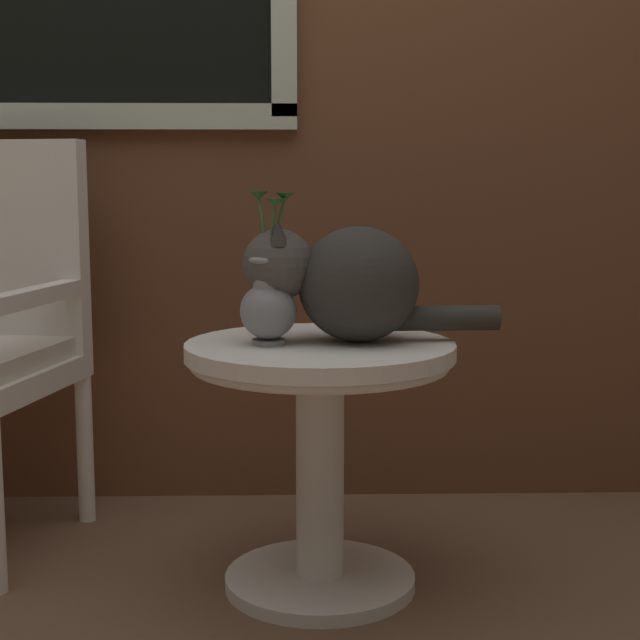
# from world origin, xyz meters

# --- Properties ---
(ground_plane) EXTENTS (6.00, 6.00, 0.00)m
(ground_plane) POSITION_xyz_m (0.00, 0.00, 0.00)
(ground_plane) COLOR brown
(back_wall) EXTENTS (4.00, 0.07, 2.60)m
(back_wall) POSITION_xyz_m (-0.01, 0.74, 1.31)
(back_wall) COLOR brown
(back_wall) RESTS_ON ground_plane
(wicker_side_table) EXTENTS (0.59, 0.59, 0.56)m
(wicker_side_table) POSITION_xyz_m (0.25, 0.08, 0.40)
(wicker_side_table) COLOR silver
(wicker_side_table) RESTS_ON ground_plane
(cat) EXTENTS (0.57, 0.26, 0.27)m
(cat) POSITION_xyz_m (0.31, 0.09, 0.69)
(cat) COLOR #33302D
(cat) RESTS_ON wicker_side_table
(pewter_vase_with_ivy) EXTENTS (0.12, 0.13, 0.33)m
(pewter_vase_with_ivy) POSITION_xyz_m (0.14, 0.05, 0.66)
(pewter_vase_with_ivy) COLOR gray
(pewter_vase_with_ivy) RESTS_ON wicker_side_table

